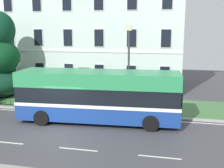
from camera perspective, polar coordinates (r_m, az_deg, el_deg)
ground_plane at (r=17.44m, az=-10.19°, el=-8.82°), size 60.00×56.00×0.18m
georgian_townhouse at (r=30.72m, az=-3.05°, el=11.97°), size 18.25×9.68×12.37m
iron_verge_railing at (r=20.97m, az=-10.99°, el=-3.60°), size 17.70×0.04×0.97m
single_decker_bus at (r=17.82m, az=-2.75°, el=-2.39°), size 10.32×3.21×3.27m
street_lamp_post at (r=19.40m, az=3.41°, el=4.37°), size 0.36×0.24×6.01m
litter_bin at (r=19.78m, az=8.80°, el=-4.16°), size 0.52×0.52×1.17m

